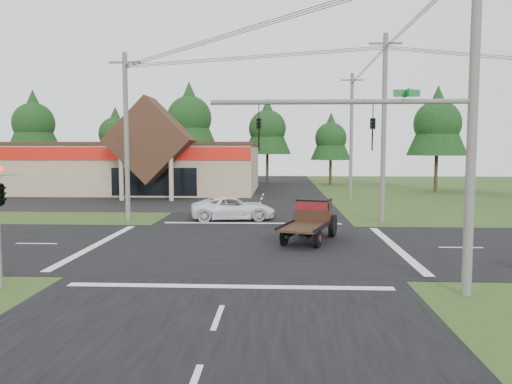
{
  "coord_description": "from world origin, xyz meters",
  "views": [
    {
      "loc": [
        1.66,
        -23.06,
        4.57
      ],
      "look_at": [
        0.35,
        4.03,
        2.2
      ],
      "focal_mm": 35.0,
      "sensor_mm": 36.0,
      "label": 1
    }
  ],
  "objects": [
    {
      "name": "tree_row_b",
      "position": [
        -20.0,
        42.0,
        6.7
      ],
      "size": [
        5.6,
        5.6,
        10.1
      ],
      "color": "#332316",
      "rests_on": "ground"
    },
    {
      "name": "tree_row_a",
      "position": [
        -30.0,
        40.0,
        8.05
      ],
      "size": [
        6.72,
        6.72,
        12.12
      ],
      "color": "#332316",
      "rests_on": "ground"
    },
    {
      "name": "road_ns",
      "position": [
        0.0,
        0.0,
        0.01
      ],
      "size": [
        12.0,
        120.0,
        0.02
      ],
      "primitive_type": "cube",
      "color": "black",
      "rests_on": "ground"
    },
    {
      "name": "ground",
      "position": [
        0.0,
        0.0,
        0.0
      ],
      "size": [
        120.0,
        120.0,
        0.0
      ],
      "primitive_type": "plane",
      "color": "#324A1A",
      "rests_on": "ground"
    },
    {
      "name": "antique_flatbed_truck",
      "position": [
        3.09,
        1.29,
        1.02
      ],
      "size": [
        3.31,
        5.24,
        2.05
      ],
      "primitive_type": null,
      "rotation": [
        0.0,
        0.0,
        -0.32
      ],
      "color": "#5E0D18",
      "rests_on": "ground"
    },
    {
      "name": "cvs_building",
      "position": [
        -15.7,
        29.57,
        2.78
      ],
      "size": [
        30.4,
        18.2,
        9.19
      ],
      "color": "tan",
      "rests_on": "ground"
    },
    {
      "name": "parking_apron",
      "position": [
        -14.0,
        19.0,
        0.01
      ],
      "size": [
        28.0,
        14.0,
        0.02
      ],
      "primitive_type": "cube",
      "color": "black",
      "rests_on": "ground"
    },
    {
      "name": "tree_row_c",
      "position": [
        -10.0,
        41.0,
        8.72
      ],
      "size": [
        7.28,
        7.28,
        13.13
      ],
      "color": "#332316",
      "rests_on": "ground"
    },
    {
      "name": "road_ew",
      "position": [
        0.0,
        0.0,
        0.01
      ],
      "size": [
        120.0,
        12.0,
        0.02
      ],
      "primitive_type": "cube",
      "color": "black",
      "rests_on": "ground"
    },
    {
      "name": "tree_row_d",
      "position": [
        0.0,
        42.0,
        7.38
      ],
      "size": [
        6.16,
        6.16,
        11.11
      ],
      "color": "#332316",
      "rests_on": "ground"
    },
    {
      "name": "white_pickup",
      "position": [
        -1.33,
        8.61,
        0.75
      ],
      "size": [
        5.7,
        3.33,
        1.49
      ],
      "primitive_type": "imported",
      "rotation": [
        0.0,
        0.0,
        1.74
      ],
      "color": "white",
      "rests_on": "ground"
    },
    {
      "name": "traffic_signal_mast",
      "position": [
        5.82,
        -7.5,
        4.43
      ],
      "size": [
        8.12,
        0.24,
        7.0
      ],
      "color": "#595651",
      "rests_on": "ground"
    },
    {
      "name": "utility_pole_nr",
      "position": [
        7.5,
        -7.5,
        5.64
      ],
      "size": [
        2.0,
        0.3,
        11.0
      ],
      "color": "#595651",
      "rests_on": "ground"
    },
    {
      "name": "utility_pole_n",
      "position": [
        8.0,
        22.0,
        5.74
      ],
      "size": [
        2.0,
        0.3,
        11.2
      ],
      "color": "#595651",
      "rests_on": "ground"
    },
    {
      "name": "utility_pole_nw",
      "position": [
        -8.0,
        8.0,
        5.39
      ],
      "size": [
        2.0,
        0.3,
        10.5
      ],
      "color": "#595651",
      "rests_on": "ground"
    },
    {
      "name": "tree_side_ne",
      "position": [
        18.0,
        30.0,
        7.38
      ],
      "size": [
        6.16,
        6.16,
        11.11
      ],
      "color": "#332316",
      "rests_on": "ground"
    },
    {
      "name": "utility_pole_ne",
      "position": [
        8.0,
        8.0,
        5.89
      ],
      "size": [
        2.0,
        0.3,
        11.5
      ],
      "color": "#595651",
      "rests_on": "ground"
    },
    {
      "name": "tree_row_e",
      "position": [
        8.0,
        40.0,
        6.03
      ],
      "size": [
        5.04,
        5.04,
        9.09
      ],
      "color": "#332316",
      "rests_on": "ground"
    }
  ]
}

